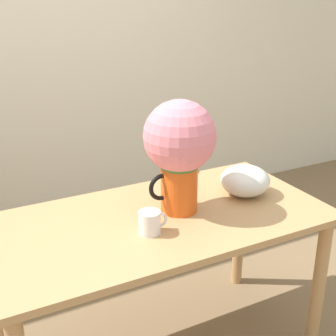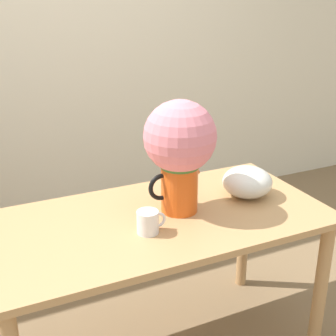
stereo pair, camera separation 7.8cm
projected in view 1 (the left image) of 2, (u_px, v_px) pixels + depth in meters
wall_back at (38, 41)px, 3.02m from camera, size 8.00×0.05×2.60m
table at (159, 238)px, 2.01m from camera, size 1.45×0.73×0.73m
flower_vase at (180, 146)px, 1.92m from camera, size 0.30×0.30×0.49m
coffee_mug at (150, 222)px, 1.83m from camera, size 0.12×0.09×0.09m
white_bowl at (245, 181)px, 2.16m from camera, size 0.23×0.23×0.14m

